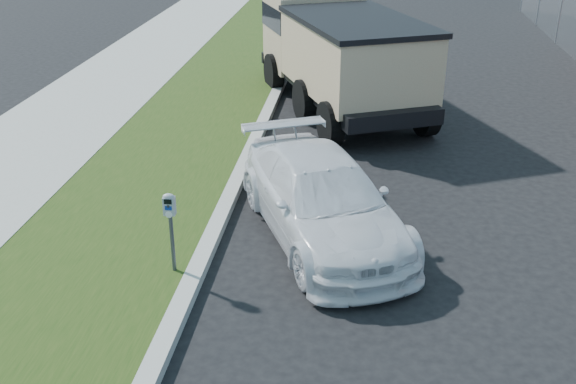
# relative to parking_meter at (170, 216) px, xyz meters

# --- Properties ---
(ground) EXTENTS (120.00, 120.00, 0.00)m
(ground) POSITION_rel_parking_meter_xyz_m (2.89, -0.13, -0.97)
(ground) COLOR black
(ground) RESTS_ON ground
(streetside) EXTENTS (6.12, 50.00, 0.15)m
(streetside) POSITION_rel_parking_meter_xyz_m (-2.68, 1.87, -0.90)
(streetside) COLOR gray
(streetside) RESTS_ON ground
(parking_meter) EXTENTS (0.16, 0.11, 1.19)m
(parking_meter) POSITION_rel_parking_meter_xyz_m (0.00, 0.00, 0.00)
(parking_meter) COLOR #3F4247
(parking_meter) RESTS_ON ground
(white_wagon) EXTENTS (3.35, 4.64, 1.25)m
(white_wagon) POSITION_rel_parking_meter_xyz_m (1.92, 1.56, -0.35)
(white_wagon) COLOR silver
(white_wagon) RESTS_ON ground
(dump_truck) EXTENTS (4.50, 6.53, 2.41)m
(dump_truck) POSITION_rel_parking_meter_xyz_m (1.86, 8.09, 0.39)
(dump_truck) COLOR black
(dump_truck) RESTS_ON ground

